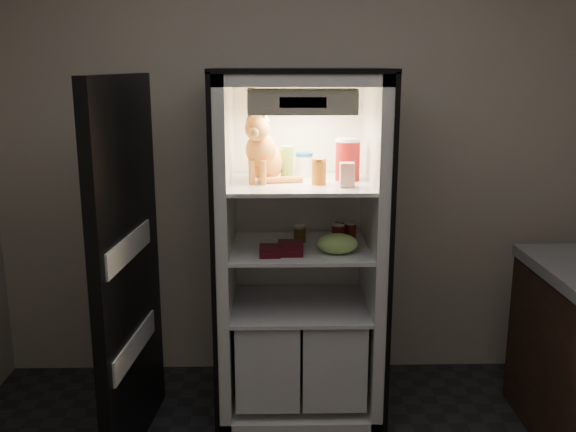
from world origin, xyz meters
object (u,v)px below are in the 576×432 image
refrigerator (299,269)px  grape_bag (337,244)px  berry_box_right (290,248)px  soda_can_c (338,236)px  cream_carton (347,175)px  pepper_jar (348,159)px  berry_box_left (270,251)px  condiment_jar (300,234)px  mayo_tub (304,165)px  soda_can_b (350,234)px  soda_can_a (341,231)px  salsa_jar (319,171)px  parmesan_shaker (287,163)px  tabby_cat (263,154)px

refrigerator → grape_bag: 0.34m
refrigerator → berry_box_right: refrigerator is taller
soda_can_c → refrigerator: bearing=154.6°
refrigerator → cream_carton: size_ratio=15.33×
pepper_jar → berry_box_right: (-0.31, -0.20, -0.43)m
soda_can_c → berry_box_left: size_ratio=1.17×
condiment_jar → pepper_jar: bearing=-5.5°
soda_can_c → condiment_jar: 0.23m
mayo_tub → soda_can_b: size_ratio=1.06×
cream_carton → soda_can_a: cream_carton is taller
salsa_jar → berry_box_right: size_ratio=1.05×
mayo_tub → berry_box_right: bearing=-104.5°
refrigerator → soda_can_c: 0.31m
refrigerator → pepper_jar: (0.25, -0.01, 0.61)m
salsa_jar → condiment_jar: salsa_jar is taller
soda_can_b → soda_can_c: (-0.07, -0.04, 0.00)m
cream_carton → condiment_jar: bearing=136.0°
refrigerator → berry_box_left: bearing=-123.2°
soda_can_b → grape_bag: bearing=-118.9°
soda_can_b → berry_box_left: size_ratio=1.17×
refrigerator → soda_can_b: bearing=-12.2°
soda_can_c → berry_box_right: size_ratio=0.99×
pepper_jar → soda_can_b: bearing=-73.2°
salsa_jar → grape_bag: salsa_jar is taller
soda_can_a → soda_can_c: 0.13m
salsa_jar → grape_bag: (0.10, -0.07, -0.36)m
cream_carton → soda_can_b: cream_carton is taller
salsa_jar → soda_can_a: salsa_jar is taller
parmesan_shaker → soda_can_a: 0.48m
cream_carton → pepper_jar: bearing=83.1°
parmesan_shaker → condiment_jar: 0.40m
mayo_tub → soda_can_b: bearing=-34.1°
tabby_cat → berry_box_right: (0.14, -0.18, -0.46)m
refrigerator → soda_can_b: 0.35m
parmesan_shaker → condiment_jar: bearing=8.8°
soda_can_b → berry_box_right: (-0.32, -0.15, -0.03)m
berry_box_right → pepper_jar: bearing=33.6°
condiment_jar → berry_box_right: (-0.06, -0.23, -0.01)m
pepper_jar → cream_carton: size_ratio=1.81×
salsa_jar → berry_box_right: 0.42m
cream_carton → grape_bag: bearing=-179.7°
refrigerator → grape_bag: (0.19, -0.20, 0.20)m
condiment_jar → grape_bag: 0.29m
tabby_cat → mayo_tub: (0.22, 0.13, -0.08)m
cream_carton → berry_box_right: bearing=-178.2°
tabby_cat → grape_bag: bearing=-9.4°
parmesan_shaker → soda_can_a: parmesan_shaker is taller
parmesan_shaker → cream_carton: parmesan_shaker is taller
grape_bag → berry_box_left: bearing=-173.6°
tabby_cat → cream_carton: tabby_cat is taller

